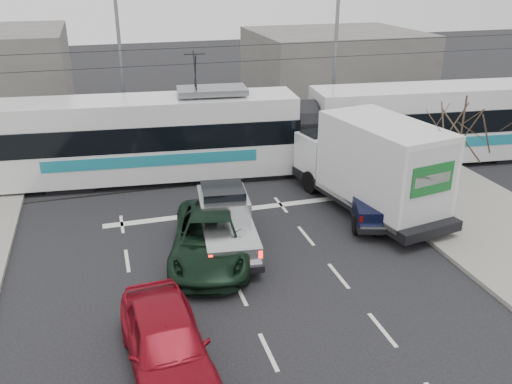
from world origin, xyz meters
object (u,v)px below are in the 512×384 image
object	(u,v)px
street_lamp_near	(332,52)
tram	(302,129)
street_lamp_far	(117,55)
red_car	(166,343)
bare_tree	(462,131)
navy_pickup	(370,194)
traffic_signal	(380,132)
silver_pickup	(225,219)
box_truck	(372,166)
green_car	(211,238)

from	to	relation	value
street_lamp_near	tram	bearing A→B (deg)	-128.26
street_lamp_far	red_car	distance (m)	19.40
bare_tree	navy_pickup	xyz separation A→B (m)	(-2.74, 1.53, -2.85)
navy_pickup	red_car	xyz separation A→B (m)	(-9.22, -6.95, -0.10)
traffic_signal	silver_pickup	distance (m)	8.61
box_truck	street_lamp_far	bearing A→B (deg)	118.73
silver_pickup	tram	bearing A→B (deg)	56.75
navy_pickup	bare_tree	bearing A→B (deg)	-11.62
street_lamp_near	box_truck	bearing A→B (deg)	-103.21
bare_tree	red_car	xyz separation A→B (m)	(-11.96, -5.42, -2.96)
street_lamp_far	green_car	distance (m)	14.44
bare_tree	silver_pickup	bearing A→B (deg)	174.48
bare_tree	tram	world-z (taller)	tram
street_lamp_near	traffic_signal	bearing A→B (deg)	-96.41
bare_tree	street_lamp_far	size ratio (longest dim) A/B	0.56
bare_tree	box_truck	bearing A→B (deg)	140.84
bare_tree	traffic_signal	world-z (taller)	bare_tree
tram	traffic_signal	bearing A→B (deg)	-50.31
green_car	red_car	bearing A→B (deg)	-99.17
silver_pickup	navy_pickup	distance (m)	6.25
street_lamp_far	red_car	size ratio (longest dim) A/B	1.83
box_truck	red_car	distance (m)	12.10
box_truck	red_car	bearing A→B (deg)	-152.00
street_lamp_near	box_truck	distance (m)	10.22
silver_pickup	red_car	xyz separation A→B (m)	(-3.01, -6.28, -0.13)
street_lamp_near	navy_pickup	xyz separation A→B (m)	(-2.46, -9.97, -4.17)
silver_pickup	street_lamp_far	bearing A→B (deg)	109.13
street_lamp_near	red_car	size ratio (longest dim) A/B	1.83
silver_pickup	red_car	distance (m)	6.97
green_car	red_car	world-z (taller)	red_car
traffic_signal	green_car	size ratio (longest dim) A/B	0.63
tram	bare_tree	bearing A→B (deg)	-59.41
red_car	tram	bearing A→B (deg)	53.07
bare_tree	box_truck	size ratio (longest dim) A/B	0.60
traffic_signal	green_car	xyz separation A→B (m)	(-8.59, -4.12, -1.95)
bare_tree	street_lamp_near	distance (m)	11.58
tram	green_car	distance (m)	9.92
street_lamp_near	box_truck	size ratio (longest dim) A/B	1.09
bare_tree	red_car	size ratio (longest dim) A/B	1.02
street_lamp_near	bare_tree	bearing A→B (deg)	-88.58
traffic_signal	red_car	distance (m)	14.48
red_car	traffic_signal	bearing A→B (deg)	37.47
navy_pickup	green_car	distance (m)	7.18
street_lamp_far	silver_pickup	xyz separation A→B (m)	(2.83, -12.63, -4.14)
box_truck	navy_pickup	size ratio (longest dim) A/B	1.72
navy_pickup	green_car	xyz separation A→B (m)	(-6.98, -1.66, -0.15)
street_lamp_far	tram	bearing A→B (deg)	-35.97
street_lamp_near	street_lamp_far	world-z (taller)	same
box_truck	navy_pickup	xyz separation A→B (m)	(-0.24, -0.51, -1.01)
tram	navy_pickup	size ratio (longest dim) A/B	5.99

